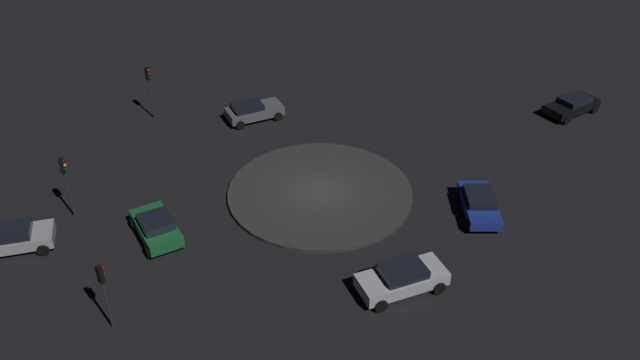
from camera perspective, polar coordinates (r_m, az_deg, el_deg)
ground_plane at (r=40.33m, az=-0.00°, el=-1.20°), size 115.94×115.94×0.00m
roundabout_island at (r=40.26m, az=-0.00°, el=-1.06°), size 11.20×11.20×0.24m
car_blue at (r=39.42m, az=13.54°, el=-1.97°), size 3.42×4.57×1.31m
car_green at (r=37.58m, az=-13.88°, el=-3.94°), size 2.40×4.02×1.45m
car_white at (r=33.58m, az=7.06°, el=-8.34°), size 4.56×2.26×1.50m
car_black at (r=52.05m, az=20.85°, el=6.05°), size 4.44×2.50×1.32m
car_grey at (r=48.10m, az=-5.76°, el=5.96°), size 4.03×2.07×1.38m
car_silver at (r=39.41m, az=-24.81°, el=-4.55°), size 4.39×2.68×1.39m
traffic_light_northwest at (r=48.63m, az=-14.44°, el=8.11°), size 0.37×0.40×3.97m
traffic_light_southwest at (r=31.69m, az=-18.11°, el=-8.54°), size 0.39×0.36×3.81m
traffic_light_west at (r=39.51m, az=-21.04°, el=0.34°), size 0.39×0.35×3.96m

